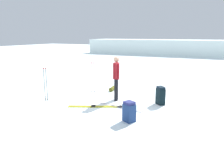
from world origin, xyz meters
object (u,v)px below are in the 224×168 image
(ski_pair_near, at_px, (93,106))
(ski_poles_planted_near, at_px, (45,83))
(backpack_large_dark, at_px, (129,112))
(ski_pair_far, at_px, (121,107))
(ski_poles_planted_far, at_px, (93,76))
(backpack_bright, at_px, (160,96))
(skier_standing, at_px, (116,76))
(sleeping_mat_rolled, at_px, (113,88))

(ski_pair_near, xyz_separation_m, ski_poles_planted_near, (-2.01, -0.21, 0.70))
(backpack_large_dark, relative_size, ski_poles_planted_near, 0.48)
(ski_pair_far, relative_size, ski_poles_planted_near, 1.35)
(backpack_large_dark, bearing_deg, ski_poles_planted_near, 173.56)
(ski_pair_far, xyz_separation_m, ski_poles_planted_far, (-1.89, 1.18, 0.73))
(backpack_bright, relative_size, ski_poles_planted_far, 0.49)
(ski_pair_far, distance_m, backpack_bright, 1.54)
(backpack_large_dark, relative_size, ski_poles_planted_far, 0.45)
(ski_poles_planted_far, bearing_deg, ski_pair_far, -31.97)
(ski_poles_planted_near, bearing_deg, ski_poles_planted_far, 60.53)
(skier_standing, distance_m, ski_pair_far, 1.32)
(backpack_large_dark, distance_m, sleeping_mat_rolled, 3.67)
(backpack_large_dark, height_order, backpack_bright, backpack_bright)
(sleeping_mat_rolled, bearing_deg, ski_pair_far, -55.77)
(backpack_bright, bearing_deg, ski_poles_planted_near, -158.29)
(ski_pair_near, height_order, ski_poles_planted_far, ski_poles_planted_far)
(skier_standing, relative_size, ski_poles_planted_near, 1.33)
(sleeping_mat_rolled, bearing_deg, skier_standing, -57.03)
(backpack_bright, distance_m, ski_poles_planted_near, 4.34)
(ski_pair_far, bearing_deg, ski_pair_near, -156.72)
(ski_pair_far, height_order, sleeping_mat_rolled, sleeping_mat_rolled)
(ski_pair_near, bearing_deg, ski_pair_far, 23.28)
(ski_pair_near, xyz_separation_m, backpack_large_dark, (1.64, -0.62, 0.28))
(backpack_bright, height_order, ski_poles_planted_far, ski_poles_planted_far)
(ski_poles_planted_far, bearing_deg, ski_poles_planted_near, -119.47)
(ski_pair_near, bearing_deg, sleeping_mat_rolled, 101.21)
(backpack_bright, bearing_deg, sleeping_mat_rolled, 158.38)
(ski_pair_far, bearing_deg, ski_poles_planted_near, -168.49)
(ski_pair_far, relative_size, ski_poles_planted_far, 1.28)
(skier_standing, height_order, ski_poles_planted_near, skier_standing)
(backpack_large_dark, height_order, sleeping_mat_rolled, backpack_large_dark)
(ski_pair_near, bearing_deg, backpack_large_dark, -20.68)
(backpack_bright, relative_size, ski_poles_planted_near, 0.52)
(ski_pair_near, height_order, sleeping_mat_rolled, sleeping_mat_rolled)
(ski_pair_near, bearing_deg, backpack_bright, 34.69)
(backpack_bright, bearing_deg, ski_pair_far, -138.07)
(ski_pair_near, distance_m, backpack_large_dark, 1.78)
(ski_pair_near, relative_size, ski_pair_far, 0.97)
(ski_pair_near, bearing_deg, skier_standing, 73.23)
(ski_pair_near, distance_m, backpack_bright, 2.47)
(backpack_bright, bearing_deg, backpack_large_dark, -100.33)
(ski_poles_planted_near, bearing_deg, backpack_large_dark, -6.44)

